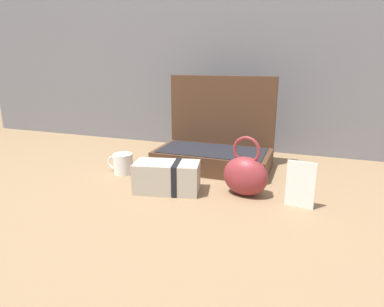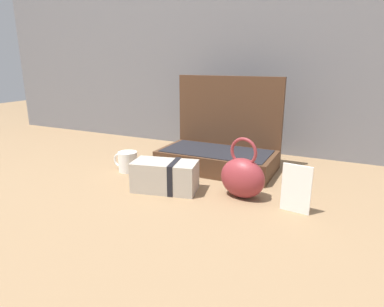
{
  "view_description": "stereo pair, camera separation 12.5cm",
  "coord_description": "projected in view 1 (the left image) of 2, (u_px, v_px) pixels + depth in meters",
  "views": [
    {
      "loc": [
        0.43,
        -1.15,
        0.46
      ],
      "look_at": [
        0.02,
        -0.02,
        0.12
      ],
      "focal_mm": 30.88,
      "sensor_mm": 36.0,
      "label": 1
    },
    {
      "loc": [
        0.55,
        -1.1,
        0.46
      ],
      "look_at": [
        0.02,
        -0.02,
        0.12
      ],
      "focal_mm": 30.88,
      "sensor_mm": 36.0,
      "label": 2
    }
  ],
  "objects": [
    {
      "name": "coffee_mug",
      "position": [
        123.0,
        164.0,
        1.39
      ],
      "size": [
        0.12,
        0.08,
        0.08
      ],
      "color": "white",
      "rests_on": "ground_plane"
    },
    {
      "name": "info_card_left",
      "position": [
        300.0,
        185.0,
        1.05
      ],
      "size": [
        0.09,
        0.02,
        0.15
      ],
      "primitive_type": "cube",
      "rotation": [
        0.0,
        0.0,
        -0.13
      ],
      "color": "white",
      "rests_on": "ground_plane"
    },
    {
      "name": "cream_toiletry_bag",
      "position": [
        168.0,
        177.0,
        1.19
      ],
      "size": [
        0.25,
        0.16,
        0.11
      ],
      "color": "#B2A899",
      "rests_on": "ground_plane"
    },
    {
      "name": "ground_plane",
      "position": [
        188.0,
        181.0,
        1.31
      ],
      "size": [
        6.0,
        6.0,
        0.0
      ],
      "primitive_type": "plane",
      "color": "#8C6D4C"
    },
    {
      "name": "teal_pouch_handbag",
      "position": [
        245.0,
        175.0,
        1.15
      ],
      "size": [
        0.17,
        0.12,
        0.21
      ],
      "color": "maroon",
      "rests_on": "ground_plane"
    },
    {
      "name": "back_wall",
      "position": [
        229.0,
        10.0,
        1.64
      ],
      "size": [
        3.2,
        0.06,
        1.4
      ],
      "primitive_type": "cube",
      "color": "slate",
      "rests_on": "ground_plane"
    },
    {
      "name": "open_suitcase",
      "position": [
        215.0,
        147.0,
        1.47
      ],
      "size": [
        0.49,
        0.28,
        0.39
      ],
      "color": "#4C301E",
      "rests_on": "ground_plane"
    }
  ]
}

